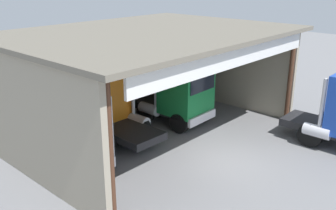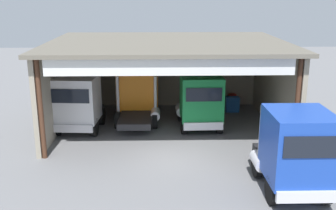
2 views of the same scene
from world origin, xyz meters
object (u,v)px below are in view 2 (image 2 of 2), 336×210
(truck_green_center_right_bay, at_px, (200,102))
(truck_white_center_bay, at_px, (77,103))
(truck_orange_right_bay, at_px, (138,92))
(tool_cart, at_px, (232,104))
(truck_blue_left_bay, at_px, (295,150))
(oil_drum, at_px, (232,101))

(truck_green_center_right_bay, bearing_deg, truck_white_center_bay, 0.39)
(truck_orange_right_bay, relative_size, truck_green_center_right_bay, 1.08)
(truck_orange_right_bay, relative_size, tool_cart, 5.34)
(truck_blue_left_bay, height_order, oil_drum, truck_blue_left_bay)
(truck_blue_left_bay, xyz_separation_m, oil_drum, (-0.16, 12.46, -1.40))
(truck_white_center_bay, height_order, truck_green_center_right_bay, truck_white_center_bay)
(truck_blue_left_bay, distance_m, tool_cart, 11.53)
(truck_orange_right_bay, xyz_separation_m, tool_cart, (6.27, 1.62, -1.31))
(oil_drum, relative_size, tool_cart, 0.94)
(truck_white_center_bay, xyz_separation_m, truck_blue_left_bay, (9.98, -7.64, 0.11))
(truck_green_center_right_bay, xyz_separation_m, oil_drum, (2.76, 4.57, -1.22))
(truck_white_center_bay, xyz_separation_m, tool_cart, (9.65, 3.81, -1.25))
(truck_orange_right_bay, height_order, tool_cart, truck_orange_right_bay)
(truck_blue_left_bay, bearing_deg, oil_drum, -89.24)
(truck_white_center_bay, bearing_deg, truck_orange_right_bay, -143.17)
(truck_orange_right_bay, distance_m, truck_green_center_right_bay, 4.16)
(truck_orange_right_bay, distance_m, truck_blue_left_bay, 11.84)
(tool_cart, bearing_deg, truck_orange_right_bay, -165.48)
(tool_cart, bearing_deg, truck_green_center_right_bay, -126.00)
(truck_white_center_bay, relative_size, truck_orange_right_bay, 0.82)
(truck_orange_right_bay, distance_m, tool_cart, 6.61)
(truck_green_center_right_bay, height_order, oil_drum, truck_green_center_right_bay)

